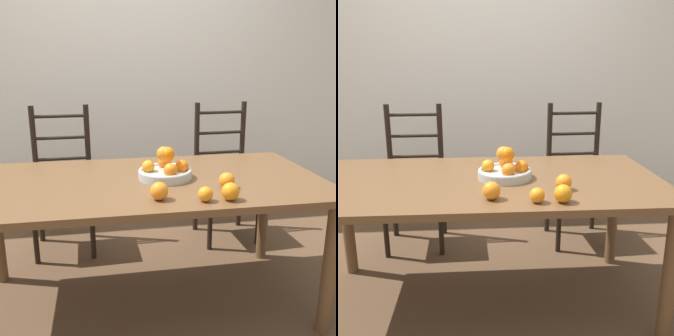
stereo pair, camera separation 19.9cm
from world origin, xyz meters
TOP-DOWN VIEW (x-y plane):
  - ground_plane at (0.00, 0.00)m, footprint 12.00×12.00m
  - wall_back at (0.00, 1.55)m, footprint 8.00×0.06m
  - dining_table at (0.00, 0.00)m, footprint 1.89×0.96m
  - fruit_bowl at (0.12, 0.01)m, footprint 0.29×0.29m
  - orange_loose_0 at (0.23, -0.37)m, footprint 0.07×0.07m
  - orange_loose_1 at (0.38, -0.21)m, footprint 0.08×0.08m
  - orange_loose_2 at (0.34, -0.38)m, footprint 0.08×0.08m
  - orange_loose_3 at (0.03, -0.32)m, footprint 0.08×0.08m
  - chair_left at (-0.49, 0.81)m, footprint 0.43×0.41m
  - chair_right at (0.72, 0.81)m, footprint 0.44×0.42m

SIDE VIEW (x-z plane):
  - ground_plane at x=0.00m, z-range 0.00..0.00m
  - chair_left at x=-0.49m, z-range -0.03..1.01m
  - chair_right at x=0.72m, z-range -0.03..1.01m
  - dining_table at x=0.00m, z-range 0.29..1.03m
  - orange_loose_0 at x=0.23m, z-range 0.74..0.81m
  - orange_loose_1 at x=0.38m, z-range 0.74..0.82m
  - orange_loose_2 at x=0.34m, z-range 0.74..0.82m
  - orange_loose_3 at x=0.03m, z-range 0.74..0.82m
  - fruit_bowl at x=0.12m, z-range 0.70..0.88m
  - wall_back at x=0.00m, z-range 0.00..2.60m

